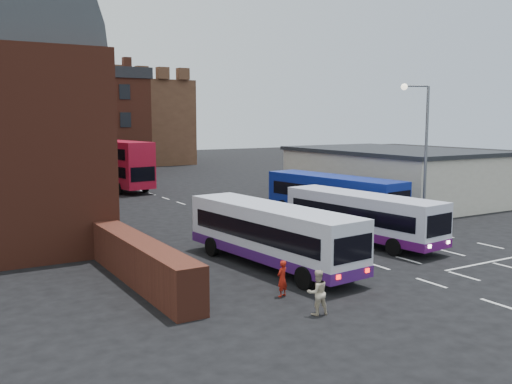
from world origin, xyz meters
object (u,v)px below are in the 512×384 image
bus_blue (334,194)px  bus_white_inbound (362,214)px  bus_white_outbound (271,231)px  street_lamp (422,142)px  pedestrian_red (282,278)px  pedestrian_beige (317,292)px  bus_red_double (113,164)px

bus_blue → bus_white_inbound: bearing=55.8°
bus_white_outbound → bus_blue: bus_blue is taller
street_lamp → pedestrian_red: street_lamp is taller
pedestrian_red → pedestrian_beige: pedestrian_beige is taller
bus_red_double → pedestrian_beige: size_ratio=7.46×
street_lamp → pedestrian_beige: street_lamp is taller
pedestrian_red → pedestrian_beige: (-0.07, -2.29, 0.09)m
bus_red_double → bus_white_outbound: bearing=77.5°
pedestrian_red → bus_white_inbound: bearing=-168.8°
pedestrian_red → bus_blue: bearing=-156.4°
bus_white_outbound → bus_red_double: 31.41m
pedestrian_beige → pedestrian_red: bearing=-81.8°
bus_blue → bus_red_double: bearing=-79.1°
bus_white_outbound → pedestrian_beige: bus_white_outbound is taller
bus_white_outbound → pedestrian_beige: bearing=-114.1°
bus_blue → pedestrian_red: bus_blue is taller
street_lamp → pedestrian_beige: size_ratio=5.54×
bus_blue → pedestrian_red: size_ratio=7.75×
street_lamp → bus_blue: bearing=114.4°
bus_white_inbound → bus_blue: bearing=-123.5°
bus_white_inbound → pedestrian_beige: (-9.02, -8.02, -0.77)m
bus_red_double → pedestrian_beige: bearing=75.0°
bus_blue → street_lamp: size_ratio=1.24×
bus_blue → street_lamp: bearing=106.6°
bus_blue → pedestrian_red: 17.20m
bus_blue → bus_red_double: size_ratio=0.92×
bus_white_outbound → street_lamp: bearing=7.4°
bus_white_outbound → pedestrian_beige: size_ratio=6.56×
bus_white_outbound → bus_white_inbound: size_ratio=1.05×
bus_white_outbound → street_lamp: street_lamp is taller
bus_white_inbound → pedestrian_beige: bus_white_inbound is taller
bus_blue → pedestrian_beige: (-12.21, -14.43, -0.92)m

